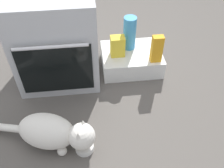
{
  "coord_description": "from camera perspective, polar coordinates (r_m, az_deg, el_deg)",
  "views": [
    {
      "loc": [
        0.26,
        -1.34,
        1.52
      ],
      "look_at": [
        0.4,
        -0.06,
        0.25
      ],
      "focal_mm": 39.97,
      "sensor_mm": 36.0,
      "label": 1
    }
  ],
  "objects": [
    {
      "name": "cat",
      "position": [
        1.72,
        -13.34,
        -10.66
      ],
      "size": [
        0.8,
        0.36,
        0.26
      ],
      "rotation": [
        0.0,
        0.0,
        -0.33
      ],
      "color": "silver",
      "rests_on": "ground"
    },
    {
      "name": "ground",
      "position": [
        2.04,
        -11.51,
        -4.65
      ],
      "size": [
        8.0,
        8.0,
        0.0
      ],
      "primitive_type": "plane",
      "color": "#56514C"
    },
    {
      "name": "juice_carton",
      "position": [
        2.09,
        10.21,
        7.91
      ],
      "size": [
        0.09,
        0.06,
        0.24
      ],
      "primitive_type": "cube",
      "color": "orange",
      "rests_on": "pantry_cabinet"
    },
    {
      "name": "oven",
      "position": [
        2.08,
        -12.63,
        10.52
      ],
      "size": [
        0.64,
        0.64,
        0.77
      ],
      "color": "#B7BABF",
      "rests_on": "ground"
    },
    {
      "name": "water_bottle",
      "position": [
        2.2,
        4.04,
        11.53
      ],
      "size": [
        0.11,
        0.11,
        0.3
      ],
      "primitive_type": "cylinder",
      "color": "#388CD1",
      "rests_on": "pantry_cabinet"
    },
    {
      "name": "snack_bag",
      "position": [
        2.14,
        1.29,
        8.64
      ],
      "size": [
        0.12,
        0.09,
        0.18
      ],
      "primitive_type": "cube",
      "color": "yellow",
      "rests_on": "pantry_cabinet"
    },
    {
      "name": "food_bowl",
      "position": [
        1.75,
        -6.32,
        -14.08
      ],
      "size": [
        0.13,
        0.13,
        0.07
      ],
      "color": "white",
      "rests_on": "ground"
    },
    {
      "name": "pantry_cabinet",
      "position": [
        2.29,
        4.41,
        5.67
      ],
      "size": [
        0.53,
        0.41,
        0.17
      ],
      "primitive_type": "cube",
      "color": "white",
      "rests_on": "ground"
    }
  ]
}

